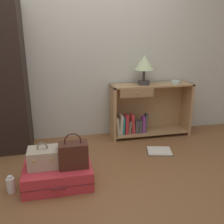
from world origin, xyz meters
TOP-DOWN VIEW (x-y plane):
  - ground_plane at (0.00, 0.00)m, footprint 9.00×9.00m
  - back_wall at (0.00, 1.50)m, footprint 6.40×0.10m
  - bookshelf at (0.78, 1.28)m, footprint 1.18×0.33m
  - table_lamp at (0.72, 1.26)m, footprint 0.27×0.27m
  - bowl at (1.19, 1.23)m, footprint 0.14×0.14m
  - suitcase_large at (-0.51, 0.24)m, footprint 0.68×0.48m
  - train_case at (-0.64, 0.26)m, footprint 0.29×0.24m
  - handbag at (-0.35, 0.19)m, footprint 0.28×0.17m
  - bottle at (-0.96, 0.19)m, footprint 0.08×0.08m
  - open_book_on_floor at (0.77, 0.70)m, footprint 0.37×0.32m

SIDE VIEW (x-z plane):
  - ground_plane at x=0.00m, z-range 0.00..0.00m
  - open_book_on_floor at x=0.77m, z-range 0.00..0.02m
  - bottle at x=-0.96m, z-range -0.01..0.17m
  - suitcase_large at x=-0.51m, z-range 0.00..0.20m
  - train_case at x=-0.64m, z-range 0.17..0.43m
  - handbag at x=-0.35m, z-range 0.16..0.51m
  - bookshelf at x=0.78m, z-range -0.02..0.76m
  - bowl at x=1.19m, z-range 0.78..0.82m
  - table_lamp at x=0.72m, z-range 0.85..1.26m
  - back_wall at x=0.00m, z-range 0.00..2.60m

